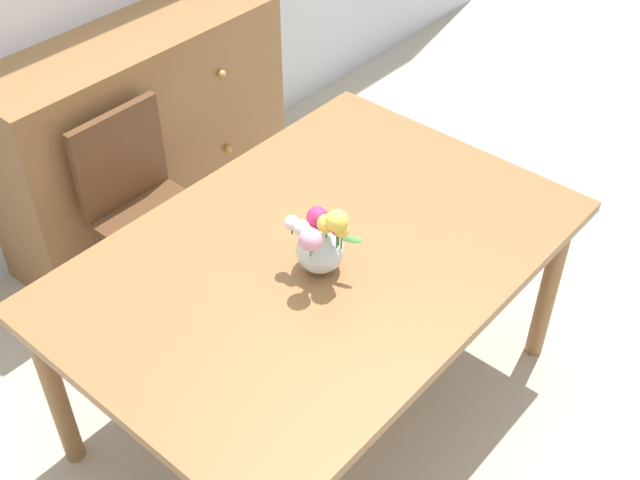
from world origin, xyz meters
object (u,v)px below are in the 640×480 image
object	(u,v)px
dining_table	(318,269)
chair_far	(143,202)
flower_vase	(320,242)
dresser	(144,136)

from	to	relation	value
dining_table	chair_far	bearing A→B (deg)	91.13
dining_table	flower_vase	world-z (taller)	flower_vase
flower_vase	dining_table	bearing A→B (deg)	45.36
dining_table	chair_far	world-z (taller)	chair_far
chair_far	dresser	world-z (taller)	dresser
flower_vase	dresser	bearing A→B (deg)	74.95
chair_far	dresser	size ratio (longest dim) A/B	0.64
dresser	flower_vase	distance (m)	1.50
chair_far	flower_vase	distance (m)	1.07
chair_far	flower_vase	bearing A→B (deg)	87.42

